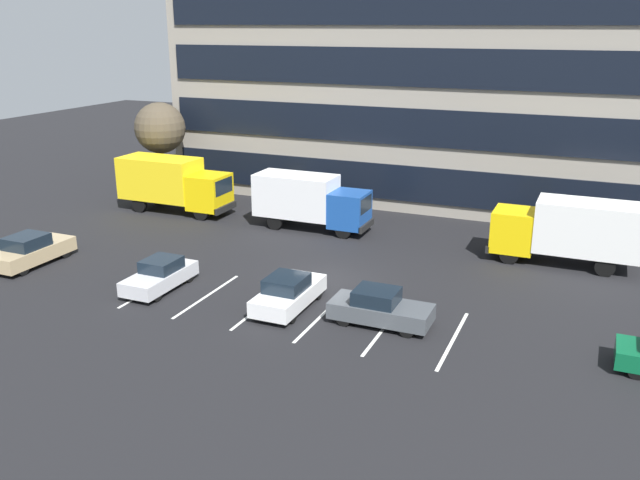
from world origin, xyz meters
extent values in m
plane|color=black|center=(0.00, 0.00, 0.00)|extent=(120.00, 120.00, 0.00)
cube|color=gray|center=(0.00, 18.00, 7.20)|extent=(34.93, 10.29, 14.40)
cube|color=black|center=(0.00, 12.79, 1.98)|extent=(33.53, 0.16, 2.30)
cube|color=black|center=(0.00, 12.79, 5.58)|extent=(33.53, 0.16, 2.30)
cube|color=black|center=(0.00, 12.79, 9.18)|extent=(33.53, 0.16, 2.30)
cube|color=black|center=(0.00, 12.79, 12.78)|extent=(33.53, 0.16, 2.30)
cube|color=silver|center=(-7.00, -4.09, 0.00)|extent=(0.14, 5.40, 0.01)
cube|color=silver|center=(-4.20, -4.09, 0.00)|extent=(0.14, 5.40, 0.01)
cube|color=silver|center=(-1.40, -4.09, 0.00)|extent=(0.14, 5.40, 0.01)
cube|color=silver|center=(1.40, -4.09, 0.00)|extent=(0.14, 5.40, 0.01)
cube|color=silver|center=(4.20, -4.09, 0.00)|extent=(0.14, 5.40, 0.01)
cube|color=silver|center=(7.00, -4.09, 0.00)|extent=(0.14, 5.40, 0.01)
cube|color=#194799|center=(-1.63, 7.23, 1.47)|extent=(2.03, 2.21, 2.03)
cube|color=black|center=(-0.64, 7.23, 1.88)|extent=(0.06, 1.86, 0.89)
cube|color=white|center=(-5.04, 7.23, 1.98)|extent=(4.79, 2.30, 2.49)
cube|color=black|center=(-0.57, 7.23, 0.60)|extent=(0.18, 2.21, 0.37)
cylinder|color=black|center=(-1.63, 8.18, 0.46)|extent=(0.92, 0.28, 0.92)
cylinder|color=black|center=(-1.63, 6.28, 0.46)|extent=(0.92, 0.28, 0.92)
cylinder|color=black|center=(-6.00, 8.18, 0.46)|extent=(0.92, 0.28, 0.92)
cylinder|color=black|center=(-6.00, 6.28, 0.46)|extent=(0.92, 0.28, 0.92)
cube|color=yellow|center=(7.70, 6.67, 1.53)|extent=(2.11, 2.30, 2.11)
cube|color=black|center=(6.67, 6.67, 1.96)|extent=(0.06, 1.93, 0.93)
cube|color=white|center=(11.25, 6.67, 2.06)|extent=(4.98, 2.40, 2.59)
cube|color=black|center=(6.60, 6.67, 0.62)|extent=(0.19, 2.30, 0.38)
cylinder|color=black|center=(7.70, 5.68, 0.48)|extent=(0.96, 0.29, 0.96)
cylinder|color=black|center=(7.70, 7.66, 0.48)|extent=(0.96, 0.29, 0.96)
cylinder|color=black|center=(12.24, 5.68, 0.48)|extent=(0.96, 0.29, 0.96)
cylinder|color=black|center=(12.24, 7.66, 0.48)|extent=(0.96, 0.29, 0.96)
cube|color=yellow|center=(-11.14, 7.28, 1.59)|extent=(2.19, 2.39, 2.19)
cube|color=black|center=(-10.07, 7.28, 2.03)|extent=(0.06, 2.01, 0.96)
cube|color=yellow|center=(-14.83, 7.28, 2.14)|extent=(5.18, 2.49, 2.69)
cube|color=black|center=(-10.00, 7.28, 0.65)|extent=(0.20, 2.39, 0.40)
cylinder|color=black|center=(-11.14, 8.31, 0.50)|extent=(1.00, 0.30, 1.00)
cylinder|color=black|center=(-11.14, 6.26, 0.50)|extent=(1.00, 0.30, 1.00)
cylinder|color=black|center=(-15.86, 8.31, 0.50)|extent=(1.00, 0.30, 1.00)
cylinder|color=black|center=(-15.86, 6.26, 0.50)|extent=(1.00, 0.30, 1.00)
cylinder|color=black|center=(13.48, -3.09, 0.28)|extent=(0.57, 0.21, 0.57)
cylinder|color=black|center=(13.48, -4.56, 0.28)|extent=(0.57, 0.21, 0.57)
cube|color=tan|center=(-14.67, -4.00, 0.61)|extent=(1.85, 4.43, 0.72)
cube|color=black|center=(-14.67, -4.23, 1.28)|extent=(1.63, 1.86, 0.62)
cylinder|color=black|center=(-15.48, -2.59, 0.31)|extent=(0.23, 0.62, 0.62)
cylinder|color=black|center=(-13.87, -2.59, 0.31)|extent=(0.23, 0.62, 0.62)
cylinder|color=black|center=(-13.87, -5.42, 0.31)|extent=(0.23, 0.62, 0.62)
cube|color=white|center=(-0.22, -3.80, 0.58)|extent=(1.77, 4.23, 0.69)
cube|color=black|center=(-0.22, -4.01, 1.22)|extent=(1.56, 1.78, 0.59)
cylinder|color=black|center=(-0.99, -2.45, 0.30)|extent=(0.22, 0.59, 0.59)
cylinder|color=black|center=(0.55, -2.45, 0.30)|extent=(0.22, 0.59, 0.59)
cylinder|color=black|center=(-0.99, -5.16, 0.30)|extent=(0.22, 0.59, 0.59)
cylinder|color=black|center=(0.55, -5.16, 0.30)|extent=(0.22, 0.59, 0.59)
cube|color=#474C51|center=(3.94, -3.81, 0.57)|extent=(4.15, 1.74, 0.67)
cube|color=black|center=(3.74, -3.81, 1.20)|extent=(1.74, 1.53, 0.58)
cylinder|color=black|center=(5.27, -3.06, 0.29)|extent=(0.58, 0.21, 0.58)
cylinder|color=black|center=(5.27, -4.56, 0.29)|extent=(0.58, 0.21, 0.58)
cylinder|color=black|center=(2.62, -3.06, 0.29)|extent=(0.58, 0.21, 0.58)
cylinder|color=black|center=(2.62, -4.56, 0.29)|extent=(0.58, 0.21, 0.58)
cube|color=silver|center=(-6.63, -4.23, 0.54)|extent=(1.66, 3.96, 0.65)
cube|color=black|center=(-6.63, -4.03, 1.14)|extent=(1.46, 1.66, 0.55)
cylinder|color=black|center=(-5.91, -5.50, 0.28)|extent=(0.20, 0.55, 0.55)
cylinder|color=black|center=(-7.35, -5.50, 0.28)|extent=(0.20, 0.55, 0.55)
cylinder|color=black|center=(-5.91, -2.96, 0.28)|extent=(0.20, 0.55, 0.55)
cylinder|color=black|center=(-7.35, -2.96, 0.28)|extent=(0.20, 0.55, 0.55)
cylinder|color=#473323|center=(-17.00, 10.56, 1.72)|extent=(0.28, 0.28, 3.45)
sphere|color=#4C4233|center=(-17.00, 10.56, 4.83)|extent=(3.51, 3.51, 3.51)
camera|label=1|loc=(11.51, -27.77, 11.74)|focal=37.55mm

